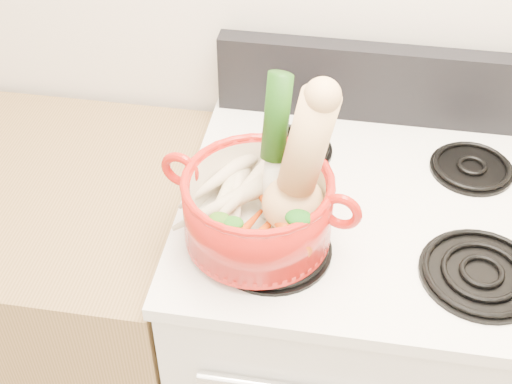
% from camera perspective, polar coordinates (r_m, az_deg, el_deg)
% --- Properties ---
extents(stove_body, '(0.76, 0.65, 0.92)m').
position_cam_1_polar(stove_body, '(1.81, 7.92, -12.46)').
color(stove_body, silver).
rests_on(stove_body, floor).
extents(cooktop, '(0.78, 0.67, 0.03)m').
position_cam_1_polar(cooktop, '(1.45, 9.65, -1.42)').
color(cooktop, white).
rests_on(cooktop, stove_body).
extents(control_backsplash, '(0.76, 0.05, 0.18)m').
position_cam_1_polar(control_backsplash, '(1.63, 10.47, 8.47)').
color(control_backsplash, black).
rests_on(control_backsplash, cooktop).
extents(burner_front_left, '(0.22, 0.22, 0.02)m').
position_cam_1_polar(burner_front_left, '(1.33, 1.28, -4.44)').
color(burner_front_left, black).
rests_on(burner_front_left, cooktop).
extents(burner_front_right, '(0.22, 0.22, 0.02)m').
position_cam_1_polar(burner_front_right, '(1.34, 17.61, -6.15)').
color(burner_front_right, black).
rests_on(burner_front_right, cooktop).
extents(burner_back_left, '(0.17, 0.17, 0.02)m').
position_cam_1_polar(burner_back_left, '(1.55, 2.92, 3.51)').
color(burner_back_left, black).
rests_on(burner_back_left, cooktop).
extents(burner_back_right, '(0.17, 0.17, 0.02)m').
position_cam_1_polar(burner_back_right, '(1.56, 16.88, 1.95)').
color(burner_back_right, black).
rests_on(burner_back_right, cooktop).
extents(dutch_oven, '(0.32, 0.32, 0.13)m').
position_cam_1_polar(dutch_oven, '(1.29, 0.15, -1.33)').
color(dutch_oven, '#AC150E').
rests_on(dutch_oven, burner_front_left).
extents(pot_handle_left, '(0.08, 0.03, 0.08)m').
position_cam_1_polar(pot_handle_left, '(1.31, -6.10, 1.81)').
color(pot_handle_left, '#AC150E').
rests_on(pot_handle_left, dutch_oven).
extents(pot_handle_right, '(0.08, 0.03, 0.08)m').
position_cam_1_polar(pot_handle_right, '(1.23, 6.81, -1.56)').
color(pot_handle_right, '#AC150E').
rests_on(pot_handle_right, dutch_oven).
extents(squash, '(0.21, 0.18, 0.31)m').
position_cam_1_polar(squash, '(1.22, 4.25, 2.21)').
color(squash, '#D8B36E').
rests_on(squash, dutch_oven).
extents(leek, '(0.07, 0.11, 0.30)m').
position_cam_1_polar(leek, '(1.25, 1.50, 3.51)').
color(leek, silver).
rests_on(leek, dutch_oven).
extents(ginger, '(0.09, 0.07, 0.04)m').
position_cam_1_polar(ginger, '(1.34, 2.31, -0.40)').
color(ginger, '#D6B983').
rests_on(ginger, dutch_oven).
extents(parsnip_0, '(0.04, 0.20, 0.05)m').
position_cam_1_polar(parsnip_0, '(1.31, -1.90, -1.29)').
color(parsnip_0, beige).
rests_on(parsnip_0, dutch_oven).
extents(parsnip_1, '(0.08, 0.20, 0.06)m').
position_cam_1_polar(parsnip_1, '(1.32, -2.73, -0.64)').
color(parsnip_1, beige).
rests_on(parsnip_1, dutch_oven).
extents(parsnip_2, '(0.08, 0.20, 0.06)m').
position_cam_1_polar(parsnip_2, '(1.34, -1.51, 0.45)').
color(parsnip_2, '#F0E7C3').
rests_on(parsnip_2, dutch_oven).
extents(parsnip_3, '(0.18, 0.15, 0.06)m').
position_cam_1_polar(parsnip_3, '(1.29, -2.96, -0.99)').
color(parsnip_3, beige).
rests_on(parsnip_3, dutch_oven).
extents(parsnip_4, '(0.16, 0.19, 0.06)m').
position_cam_1_polar(parsnip_4, '(1.35, -2.74, 1.33)').
color(parsnip_4, beige).
rests_on(parsnip_4, dutch_oven).
extents(parsnip_5, '(0.14, 0.22, 0.06)m').
position_cam_1_polar(parsnip_5, '(1.30, -1.03, 0.02)').
color(parsnip_5, beige).
rests_on(parsnip_5, dutch_oven).
extents(carrot_0, '(0.09, 0.14, 0.04)m').
position_cam_1_polar(carrot_0, '(1.27, 0.13, -3.62)').
color(carrot_0, '#D43D0A').
rests_on(carrot_0, dutch_oven).
extents(carrot_1, '(0.08, 0.14, 0.04)m').
position_cam_1_polar(carrot_1, '(1.27, -1.24, -3.42)').
color(carrot_1, '#B93B09').
rests_on(carrot_1, dutch_oven).
extents(carrot_2, '(0.14, 0.17, 0.05)m').
position_cam_1_polar(carrot_2, '(1.27, 1.74, -2.28)').
color(carrot_2, '#C65009').
rests_on(carrot_2, dutch_oven).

